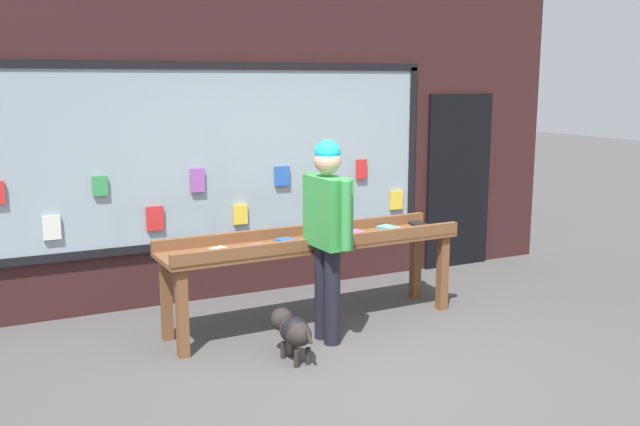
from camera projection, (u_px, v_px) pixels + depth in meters
The scene contains 5 objects.
ground_plane at pixel (373, 365), 5.74m from camera, with size 40.00×40.00×0.00m, color #474444.
shopfront_facade at pixel (259, 124), 7.51m from camera, with size 7.49×0.29×3.66m.
display_table_main at pixel (313, 249), 6.59m from camera, with size 2.88×0.70×0.89m.
person_browsing at pixel (327, 224), 6.08m from camera, with size 0.25×0.69×1.77m.
small_dog at pixel (293, 330), 5.81m from camera, with size 0.25×0.58×0.39m.
Camera 1 is at (-2.79, -4.66, 2.26)m, focal length 40.00 mm.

